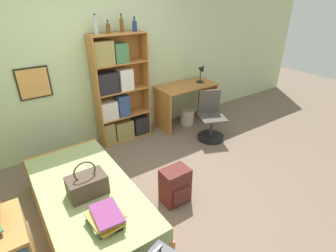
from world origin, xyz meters
TOP-DOWN VIEW (x-y plane):
  - ground_plane at (0.00, 0.00)m, footprint 14.00×14.00m
  - wall_back at (-0.00, 1.66)m, footprint 10.00×0.09m
  - bed at (-0.79, 0.02)m, footprint 0.95×1.94m
  - handbag at (-0.79, -0.09)m, footprint 0.38×0.25m
  - book_stack_on_bed at (-0.80, -0.57)m, footprint 0.31×0.36m
  - bookcase at (0.30, 1.46)m, footprint 0.88×0.29m
  - bottle_green at (0.08, 1.49)m, footprint 0.06×0.06m
  - bottle_brown at (0.26, 1.50)m, footprint 0.06×0.06m
  - bottle_clear at (0.47, 1.48)m, footprint 0.06×0.06m
  - bottle_blue at (0.66, 1.44)m, footprint 0.07×0.07m
  - desk at (1.61, 1.33)m, footprint 1.12×0.57m
  - desk_lamp at (1.96, 1.31)m, footprint 0.19×0.14m
  - desk_chair at (1.60, 0.62)m, footprint 0.55×0.55m
  - backpack at (0.17, -0.31)m, footprint 0.33×0.27m
  - waste_bin at (1.60, 1.27)m, footprint 0.27×0.27m

SIDE VIEW (x-z plane):
  - ground_plane at x=0.00m, z-range 0.00..0.00m
  - waste_bin at x=1.60m, z-range 0.00..0.30m
  - bed at x=-0.79m, z-range 0.00..0.43m
  - backpack at x=0.17m, z-range 0.00..0.45m
  - desk_chair at x=1.60m, z-range -0.15..0.68m
  - book_stack_on_bed at x=-0.80m, z-range 0.44..0.57m
  - desk at x=1.61m, z-range 0.14..0.91m
  - handbag at x=-0.79m, z-range 0.35..0.74m
  - bookcase at x=0.30m, z-range -0.08..1.68m
  - desk_lamp at x=1.96m, z-range 0.82..1.17m
  - wall_back at x=0.00m, z-range 0.00..2.60m
  - bottle_brown at x=0.26m, z-range 1.74..1.93m
  - bottle_blue at x=0.66m, z-range 1.74..1.95m
  - bottle_clear at x=0.47m, z-range 1.73..1.99m
  - bottle_green at x=0.08m, z-range 1.73..2.01m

